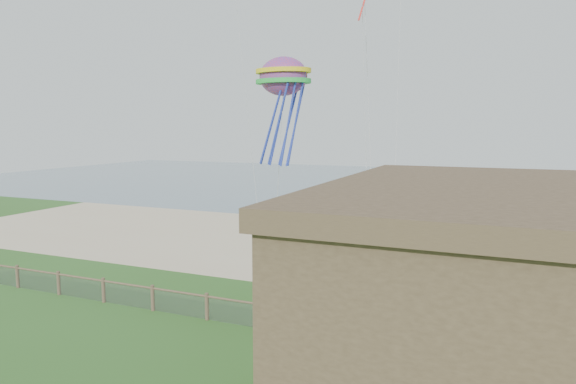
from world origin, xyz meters
name	(u,v)px	position (x,y,z in m)	size (l,w,h in m)	color
sand_beach	(363,249)	(0.00, 22.00, 0.00)	(72.00, 20.00, 0.02)	#C7B28F
ocean	(439,186)	(0.00, 66.00, 0.00)	(160.00, 68.00, 0.02)	slate
chainlink_fence	(267,318)	(0.00, 6.00, 0.55)	(36.20, 0.20, 1.25)	brown
picnic_table	(287,376)	(2.67, 1.95, 0.35)	(1.65, 1.24, 0.70)	brown
octopus_kite	(283,108)	(-1.90, 12.10, 9.71)	(3.07, 2.17, 6.32)	red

